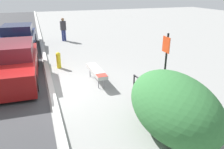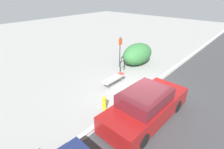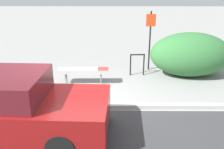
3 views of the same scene
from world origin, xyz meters
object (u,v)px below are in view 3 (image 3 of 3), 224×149
at_px(bench, 84,71).
at_px(sign_post, 150,36).
at_px(parked_car_near, 3,109).
at_px(fire_hydrant, 5,87).
at_px(bike_rack, 137,62).

distance_m(bench, sign_post, 2.99).
bearing_deg(parked_car_near, fire_hydrant, 113.97).
distance_m(bench, bike_rack, 2.10).
bearing_deg(bike_rack, fire_hydrant, -152.97).
height_order(bike_rack, sign_post, sign_post).
distance_m(bike_rack, fire_hydrant, 4.60).
relative_size(bike_rack, sign_post, 0.36).
distance_m(bike_rack, sign_post, 1.20).
height_order(bike_rack, parked_car_near, parked_car_near).
relative_size(bench, bike_rack, 2.09).
height_order(bench, fire_hydrant, fire_hydrant).
height_order(bench, sign_post, sign_post).
xyz_separation_m(bike_rack, parked_car_near, (-3.36, -3.94, 0.17)).
relative_size(sign_post, parked_car_near, 0.49).
relative_size(fire_hydrant, parked_car_near, 0.16).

